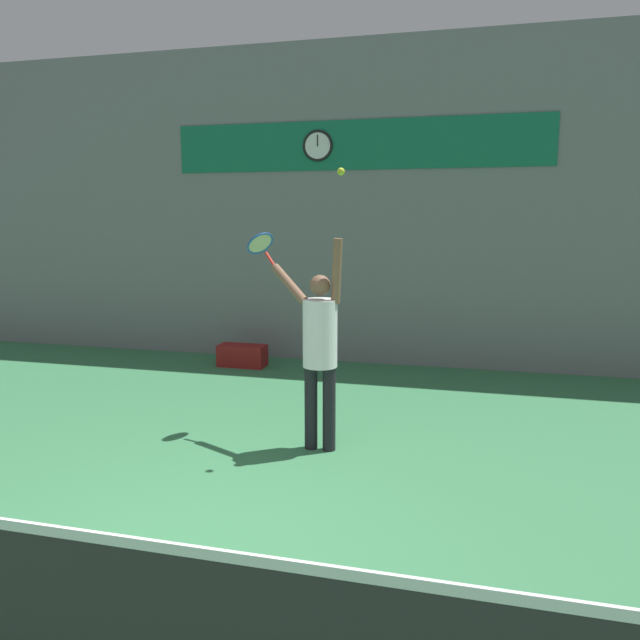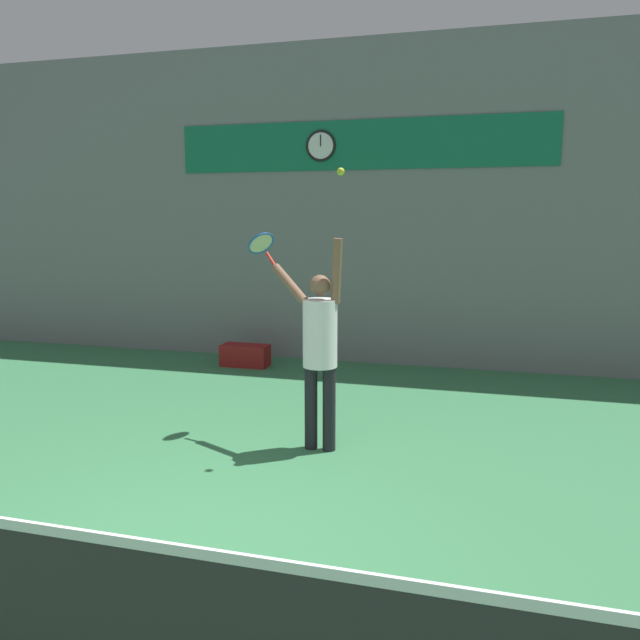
% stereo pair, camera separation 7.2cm
% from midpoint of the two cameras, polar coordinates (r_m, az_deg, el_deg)
% --- Properties ---
extents(ground_plane, '(18.00, 18.00, 0.00)m').
position_cam_midpoint_polar(ground_plane, '(4.56, -14.73, -21.49)').
color(ground_plane, '#387A4C').
extents(back_wall, '(18.00, 0.10, 5.00)m').
position_cam_midpoint_polar(back_wall, '(9.94, 3.08, 10.39)').
color(back_wall, slate).
rests_on(back_wall, ground_plane).
extents(sponsor_banner, '(5.87, 0.02, 0.75)m').
position_cam_midpoint_polar(sponsor_banner, '(9.94, 3.06, 15.71)').
color(sponsor_banner, '#146B4C').
extents(scoreboard_clock, '(0.48, 0.04, 0.48)m').
position_cam_midpoint_polar(scoreboard_clock, '(10.06, -0.43, 15.65)').
color(scoreboard_clock, white).
extents(court_net, '(7.76, 0.07, 1.06)m').
position_cam_midpoint_polar(court_net, '(3.49, -25.44, -23.05)').
color(court_net, '#333333').
rests_on(court_net, ground_plane).
extents(tennis_player, '(0.87, 0.56, 2.12)m').
position_cam_midpoint_polar(tennis_player, '(6.15, -0.39, -2.13)').
color(tennis_player, black).
rests_on(tennis_player, ground_plane).
extents(tennis_racket, '(0.42, 0.38, 0.37)m').
position_cam_midpoint_polar(tennis_racket, '(6.73, -5.73, 6.85)').
color(tennis_racket, red).
extents(tennis_ball, '(0.07, 0.07, 0.07)m').
position_cam_midpoint_polar(tennis_ball, '(5.92, 1.57, 13.42)').
color(tennis_ball, '#CCDB2D').
extents(equipment_bag, '(0.74, 0.34, 0.34)m').
position_cam_midpoint_polar(equipment_bag, '(9.91, -7.32, -3.24)').
color(equipment_bag, maroon).
rests_on(equipment_bag, ground_plane).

